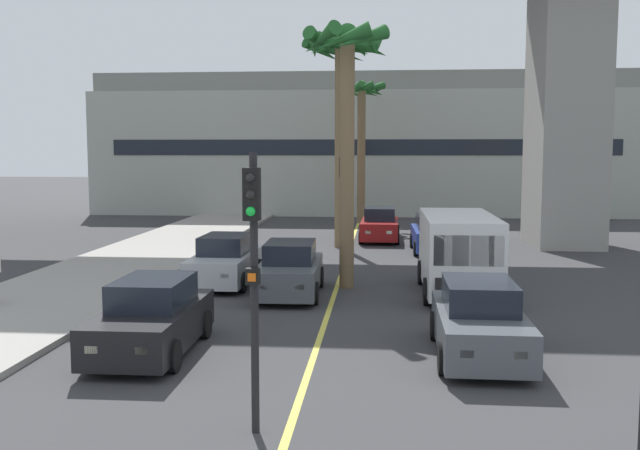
{
  "coord_description": "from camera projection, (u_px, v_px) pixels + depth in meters",
  "views": [
    {
      "loc": [
        1.37,
        -1.86,
        4.22
      ],
      "look_at": [
        0.0,
        14.0,
        2.57
      ],
      "focal_mm": 40.28,
      "sensor_mm": 36.0,
      "label": 1
    }
  ],
  "objects": [
    {
      "name": "sidewalk_left",
      "position": [
        25.0,
        308.0,
        18.93
      ],
      "size": [
        4.8,
        80.0,
        0.15
      ],
      "primitive_type": "cube",
      "color": "#9E9991",
      "rests_on": "ground"
    },
    {
      "name": "lane_stripe_center",
      "position": [
        344.0,
        267.0,
        26.17
      ],
      "size": [
        0.14,
        56.0,
        0.01
      ],
      "primitive_type": "cube",
      "color": "#DBCC4C",
      "rests_on": "ground"
    },
    {
      "name": "pier_building_backdrop",
      "position": [
        362.0,
        146.0,
        49.19
      ],
      "size": [
        35.66,
        8.04,
        9.25
      ],
      "color": "#ADB2A8",
      "rests_on": "ground"
    },
    {
      "name": "car_queue_front",
      "position": [
        152.0,
        319.0,
        15.0
      ],
      "size": [
        1.85,
        4.11,
        1.56
      ],
      "color": "black",
      "rests_on": "ground"
    },
    {
      "name": "car_queue_second",
      "position": [
        434.0,
        235.0,
        30.01
      ],
      "size": [
        1.89,
        4.13,
        1.56
      ],
      "color": "navy",
      "rests_on": "ground"
    },
    {
      "name": "car_queue_third",
      "position": [
        380.0,
        225.0,
        33.69
      ],
      "size": [
        1.9,
        4.13,
        1.56
      ],
      "color": "maroon",
      "rests_on": "ground"
    },
    {
      "name": "car_queue_fourth",
      "position": [
        479.0,
        322.0,
        14.71
      ],
      "size": [
        1.86,
        4.12,
        1.56
      ],
      "color": "#4C5156",
      "rests_on": "ground"
    },
    {
      "name": "car_queue_fifth",
      "position": [
        290.0,
        271.0,
        20.99
      ],
      "size": [
        1.92,
        4.15,
        1.56
      ],
      "color": "#4C5156",
      "rests_on": "ground"
    },
    {
      "name": "car_queue_sixth",
      "position": [
        225.0,
        262.0,
        22.7
      ],
      "size": [
        1.88,
        4.12,
        1.56
      ],
      "color": "#B7BABF",
      "rests_on": "ground"
    },
    {
      "name": "delivery_van",
      "position": [
        458.0,
        251.0,
        21.0
      ],
      "size": [
        2.16,
        5.25,
        2.36
      ],
      "color": "white",
      "rests_on": "ground"
    },
    {
      "name": "traffic_light_median_near",
      "position": [
        253.0,
        255.0,
        10.46
      ],
      "size": [
        0.24,
        0.37,
        4.2
      ],
      "color": "black",
      "rests_on": "ground"
    },
    {
      "name": "traffic_light_median_far",
      "position": [
        342.0,
        190.0,
        27.42
      ],
      "size": [
        0.24,
        0.37,
        4.2
      ],
      "color": "black",
      "rests_on": "ground"
    },
    {
      "name": "palm_tree_near_median",
      "position": [
        338.0,
        70.0,
        30.7
      ],
      "size": [
        3.28,
        3.28,
        9.13
      ],
      "color": "brown",
      "rests_on": "ground"
    },
    {
      "name": "palm_tree_mid_median",
      "position": [
        347.0,
        89.0,
        21.55
      ],
      "size": [
        2.73,
        2.75,
        8.0
      ],
      "color": "brown",
      "rests_on": "ground"
    },
    {
      "name": "palm_tree_far_median",
      "position": [
        362.0,
        115.0,
        41.34
      ],
      "size": [
        2.85,
        2.86,
        8.24
      ],
      "color": "brown",
      "rests_on": "ground"
    }
  ]
}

